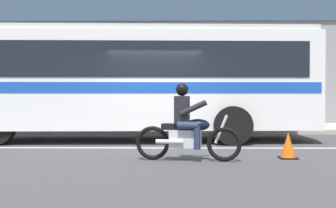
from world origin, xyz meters
TOP-DOWN VIEW (x-y plane):
  - ground_plane at (0.00, 0.00)m, footprint 60.00×60.00m
  - sidewalk_curb at (0.00, 5.10)m, footprint 28.00×3.80m
  - lane_center_stripe at (0.00, -0.60)m, footprint 26.60×0.14m
  - transit_bus at (-0.91, 1.19)m, footprint 10.86×3.01m
  - motorcycle_with_rider at (0.75, -2.67)m, footprint 2.13×0.68m
  - fire_hydrant at (5.00, 4.10)m, footprint 0.22×0.30m
  - traffic_cone at (2.87, -2.35)m, footprint 0.36×0.36m

SIDE VIEW (x-z plane):
  - ground_plane at x=0.00m, z-range 0.00..0.00m
  - lane_center_stripe at x=0.00m, z-range 0.00..0.01m
  - sidewalk_curb at x=0.00m, z-range 0.00..0.15m
  - traffic_cone at x=2.87m, z-range -0.02..0.53m
  - fire_hydrant at x=5.00m, z-range 0.14..0.89m
  - motorcycle_with_rider at x=0.75m, z-range -0.13..1.44m
  - transit_bus at x=-0.91m, z-range 0.27..3.49m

